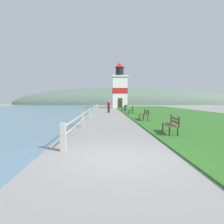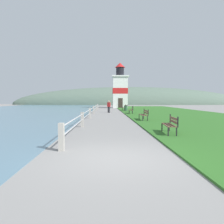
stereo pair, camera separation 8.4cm
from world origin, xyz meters
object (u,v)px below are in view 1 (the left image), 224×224
(person_strolling, at_px, (109,106))
(trash_bin, at_px, (126,108))
(park_bench_by_lighthouse, at_px, (125,107))
(lighthouse, at_px, (120,89))
(park_bench_far, at_px, (131,109))
(park_bench_near, at_px, (172,124))
(park_bench_midway, at_px, (145,114))

(person_strolling, xyz_separation_m, trash_bin, (2.54, 3.70, -0.43))
(park_bench_by_lighthouse, relative_size, lighthouse, 0.22)
(lighthouse, bearing_deg, park_bench_far, -89.57)
(park_bench_near, relative_size, trash_bin, 2.02)
(park_bench_midway, height_order, lighthouse, lighthouse)
(lighthouse, bearing_deg, trash_bin, -89.88)
(park_bench_by_lighthouse, bearing_deg, person_strolling, 60.48)
(park_bench_near, xyz_separation_m, park_bench_by_lighthouse, (-0.14, 23.29, 0.00))
(park_bench_near, height_order, park_bench_midway, same)
(park_bench_midway, relative_size, park_bench_by_lighthouse, 0.94)
(park_bench_by_lighthouse, height_order, lighthouse, lighthouse)
(person_strolling, bearing_deg, park_bench_near, -145.58)
(park_bench_far, xyz_separation_m, person_strolling, (-2.66, 2.42, 0.32))
(lighthouse, bearing_deg, park_bench_near, -89.56)
(park_bench_near, relative_size, park_bench_by_lighthouse, 0.85)
(park_bench_by_lighthouse, xyz_separation_m, person_strolling, (-2.64, -5.59, 0.31))
(trash_bin, bearing_deg, lighthouse, 90.12)
(park_bench_midway, height_order, person_strolling, person_strolling)
(park_bench_near, relative_size, lighthouse, 0.18)
(park_bench_near, xyz_separation_m, trash_bin, (-0.24, 21.41, -0.11))
(park_bench_far, bearing_deg, park_bench_by_lighthouse, -85.04)
(park_bench_near, xyz_separation_m, park_bench_far, (-0.12, 15.29, 0.00))
(lighthouse, distance_m, person_strolling, 17.29)
(trash_bin, bearing_deg, park_bench_by_lighthouse, 87.22)
(park_bench_midway, relative_size, person_strolling, 1.19)
(park_bench_midway, xyz_separation_m, lighthouse, (-0.22, 27.46, 3.31))
(park_bench_near, bearing_deg, lighthouse, -84.86)
(person_strolling, distance_m, trash_bin, 4.51)
(park_bench_midway, distance_m, trash_bin, 14.31)
(park_bench_midway, distance_m, person_strolling, 10.96)
(park_bench_near, bearing_deg, trash_bin, -84.67)
(lighthouse, height_order, trash_bin, lighthouse)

